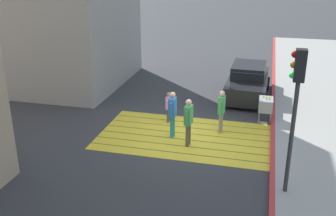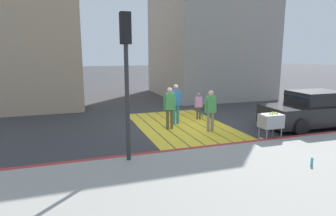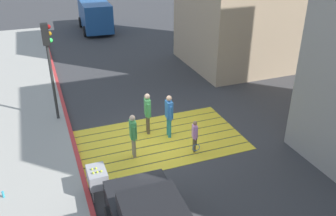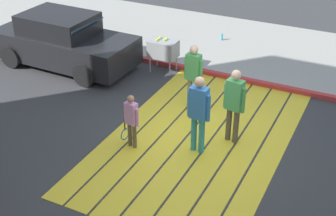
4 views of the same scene
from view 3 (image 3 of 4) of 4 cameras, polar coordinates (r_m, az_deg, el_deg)
ground_plane at (r=14.16m, az=-1.24°, el=-5.15°), size 120.00×120.00×0.00m
crosswalk_stripes at (r=14.16m, az=-1.24°, el=-5.13°), size 6.40×3.80×0.01m
sidewalk_west at (r=13.64m, az=-24.25°, el=-8.94°), size 4.80×40.00×0.12m
curb_painted at (r=13.57m, az=-14.37°, el=-7.35°), size 0.16×40.00×0.13m
van_down_street at (r=30.24m, az=-11.62°, el=14.42°), size 2.53×5.29×2.35m
traffic_light_corner at (r=15.12m, az=-18.55°, el=8.27°), size 0.39×0.28×4.24m
tennis_ball_cart at (r=11.31m, az=-11.27°, el=-10.74°), size 0.56×0.80×1.02m
water_bottle at (r=12.28m, az=-24.88°, el=-12.43°), size 0.07×0.07×0.22m
pedestrian_adult_lead at (r=13.90m, az=0.16°, el=-0.82°), size 0.25×0.52×1.80m
pedestrian_adult_trailing at (r=12.75m, az=-5.60°, el=-4.00°), size 0.25×0.50×1.70m
pedestrian_adult_side at (r=14.15m, az=-3.29°, el=-0.43°), size 0.28×0.51×1.76m
pedestrian_child_with_racket at (r=13.13m, az=4.30°, el=-4.29°), size 0.28×0.42×1.29m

